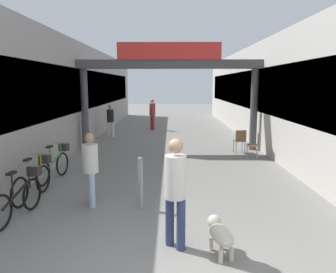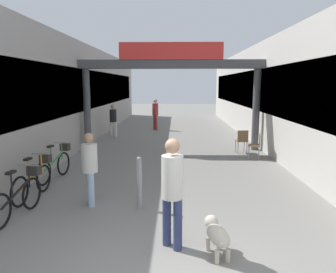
% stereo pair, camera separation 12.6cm
% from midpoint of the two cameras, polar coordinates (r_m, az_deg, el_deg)
% --- Properties ---
extents(storefront_left, '(3.00, 26.00, 4.29)m').
position_cam_midpoint_polar(storefront_left, '(15.90, -18.83, 6.99)').
color(storefront_left, '#9E9993').
rests_on(storefront_left, ground_plane).
extents(storefront_right, '(3.00, 26.00, 4.29)m').
position_cam_midpoint_polar(storefront_right, '(15.81, 18.93, 6.98)').
color(storefront_right, beige).
rests_on(storefront_right, ground_plane).
extents(arcade_sign_gateway, '(7.40, 0.47, 4.17)m').
position_cam_midpoint_polar(arcade_sign_gateway, '(12.93, -0.09, 10.67)').
color(arcade_sign_gateway, '#4C4C4F').
rests_on(arcade_sign_gateway, ground_plane).
extents(pedestrian_with_dog, '(0.48, 0.48, 1.77)m').
position_cam_midpoint_polar(pedestrian_with_dog, '(5.16, 0.59, -8.63)').
color(pedestrian_with_dog, navy).
rests_on(pedestrian_with_dog, ground_plane).
extents(pedestrian_companion, '(0.44, 0.44, 1.58)m').
position_cam_midpoint_polar(pedestrian_companion, '(7.19, -13.88, -4.81)').
color(pedestrian_companion, '#A5BFE0').
rests_on(pedestrian_companion, ground_plane).
extents(pedestrian_carrying_crate, '(0.40, 0.40, 1.60)m').
position_cam_midpoint_polar(pedestrian_carrying_crate, '(16.50, -10.21, 3.08)').
color(pedestrian_carrying_crate, silver).
rests_on(pedestrian_carrying_crate, ground_plane).
extents(pedestrian_elderly_walking, '(0.46, 0.46, 1.78)m').
position_cam_midpoint_polar(pedestrian_elderly_walking, '(18.78, -2.92, 4.29)').
color(pedestrian_elderly_walking, '#99332D').
rests_on(pedestrian_elderly_walking, ground_plane).
extents(dog_on_leash, '(0.44, 0.76, 0.54)m').
position_cam_midpoint_polar(dog_on_leash, '(5.27, 8.31, -16.34)').
color(dog_on_leash, beige).
rests_on(dog_on_leash, ground_plane).
extents(bicycle_black_nearest, '(0.46, 1.68, 0.98)m').
position_cam_midpoint_polar(bicycle_black_nearest, '(7.13, -24.76, -9.35)').
color(bicycle_black_nearest, black).
rests_on(bicycle_black_nearest, ground_plane).
extents(bicycle_orange_second, '(0.46, 1.69, 0.98)m').
position_cam_midpoint_polar(bicycle_orange_second, '(8.17, -22.65, -6.91)').
color(bicycle_orange_second, black).
rests_on(bicycle_orange_second, ground_plane).
extents(bicycle_green_third, '(0.47, 1.67, 0.98)m').
position_cam_midpoint_polar(bicycle_green_third, '(9.54, -19.43, -4.49)').
color(bicycle_green_third, black).
rests_on(bicycle_green_third, ground_plane).
extents(bollard_post_metal, '(0.10, 0.10, 1.11)m').
position_cam_midpoint_polar(bollard_post_metal, '(6.91, -5.33, -8.00)').
color(bollard_post_metal, gray).
rests_on(bollard_post_metal, ground_plane).
extents(cafe_chair_wood_nearer, '(0.49, 0.49, 0.89)m').
position_cam_midpoint_polar(cafe_chair_wood_nearer, '(11.87, 14.59, -1.16)').
color(cafe_chair_wood_nearer, gray).
rests_on(cafe_chair_wood_nearer, ground_plane).
extents(cafe_chair_wood_farther, '(0.44, 0.44, 0.89)m').
position_cam_midpoint_polar(cafe_chair_wood_farther, '(12.65, 12.16, -0.45)').
color(cafe_chair_wood_farther, gray).
rests_on(cafe_chair_wood_farther, ground_plane).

